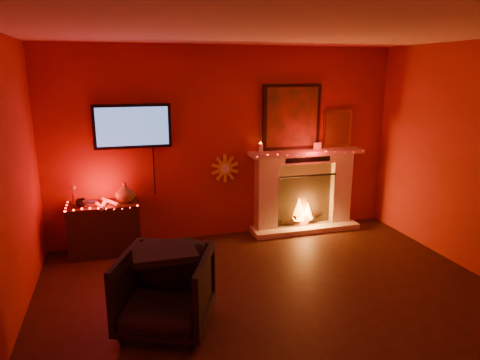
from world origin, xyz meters
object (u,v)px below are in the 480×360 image
object	(u,v)px
console_table	(105,226)
armchair	(165,291)
tv	(133,126)
fireplace	(303,183)
sunburst_clock	(225,168)

from	to	relation	value
console_table	armchair	bearing A→B (deg)	-73.86
tv	console_table	world-z (taller)	tv
console_table	tv	bearing A→B (deg)	24.18
fireplace	console_table	distance (m)	2.90
tv	armchair	distance (m)	2.49
tv	armchair	bearing A→B (deg)	-86.53
sunburst_clock	console_table	world-z (taller)	sunburst_clock
sunburst_clock	armchair	distance (m)	2.51
fireplace	tv	world-z (taller)	fireplace
tv	console_table	size ratio (longest dim) A/B	1.31
sunburst_clock	armchair	xyz separation A→B (m)	(-1.12, -2.16, -0.63)
fireplace	sunburst_clock	world-z (taller)	fireplace
console_table	fireplace	bearing A→B (deg)	2.59
fireplace	sunburst_clock	size ratio (longest dim) A/B	5.45
armchair	tv	bearing A→B (deg)	116.45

